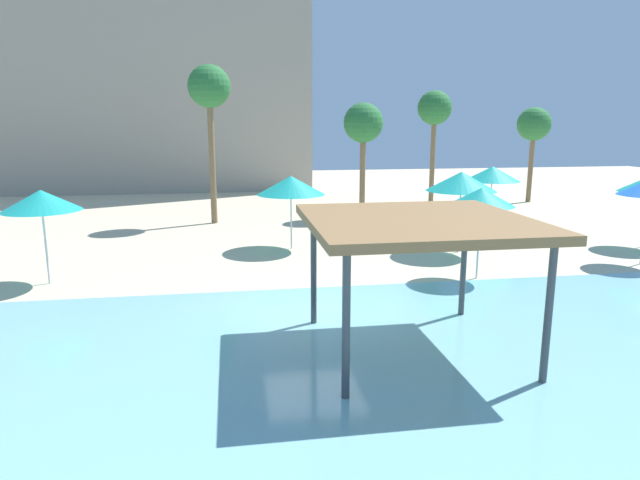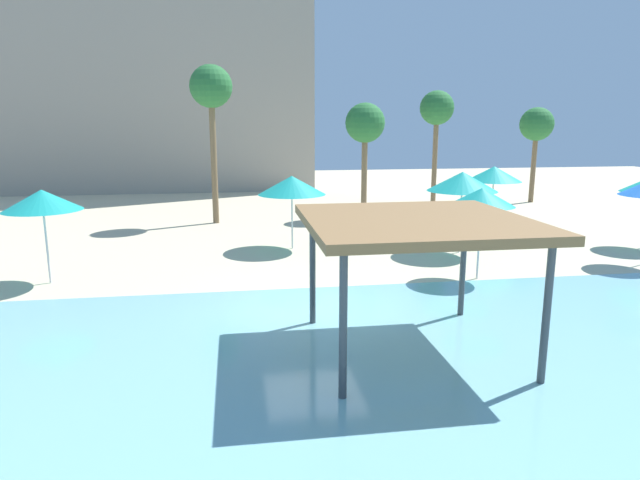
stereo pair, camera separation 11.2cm
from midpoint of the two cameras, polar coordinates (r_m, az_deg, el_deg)
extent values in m
plane|color=beige|center=(14.23, -0.49, -6.86)|extent=(80.00, 80.00, 0.00)
cube|color=#7AB7C1|center=(9.49, 4.29, -16.95)|extent=(44.00, 13.50, 0.04)
cylinder|color=#42474C|center=(12.64, -0.52, -3.14)|extent=(0.14, 0.14, 2.60)
cylinder|color=#42474C|center=(13.63, 14.75, -2.43)|extent=(0.14, 0.14, 2.60)
cylinder|color=#42474C|center=(9.25, 2.75, -8.97)|extent=(0.14, 0.14, 2.60)
cylinder|color=#42474C|center=(10.55, 22.57, -7.22)|extent=(0.14, 0.14, 2.60)
cube|color=olive|center=(11.03, 10.19, 1.82)|extent=(4.32, 4.32, 0.18)
cylinder|color=silver|center=(17.80, -26.14, -0.67)|extent=(0.06, 0.06, 2.15)
cone|color=teal|center=(17.57, -26.55, 3.70)|extent=(2.17, 2.17, 0.60)
cylinder|color=silver|center=(24.38, 17.40, 3.22)|extent=(0.06, 0.06, 2.20)
cone|color=teal|center=(24.22, 17.61, 6.52)|extent=(2.26, 2.26, 0.62)
cylinder|color=silver|center=(17.10, 16.23, -0.27)|extent=(0.06, 0.06, 2.21)
cone|color=teal|center=(16.87, 16.51, 4.27)|extent=(1.93, 1.93, 0.53)
cylinder|color=silver|center=(20.45, -2.73, 1.90)|extent=(0.06, 0.06, 2.02)
cone|color=teal|center=(20.25, -2.77, 5.66)|extent=(2.48, 2.48, 0.68)
cylinder|color=silver|center=(20.40, 14.39, 1.80)|extent=(0.06, 0.06, 2.23)
cone|color=teal|center=(20.20, 14.61, 5.86)|extent=(2.47, 2.47, 0.68)
cylinder|color=white|center=(20.89, 8.86, -0.54)|extent=(0.05, 0.05, 0.22)
cylinder|color=white|center=(20.74, 7.61, -0.59)|extent=(0.05, 0.05, 0.22)
cylinder|color=white|center=(22.22, 7.63, 0.26)|extent=(0.05, 0.05, 0.22)
cylinder|color=white|center=(22.08, 6.45, 0.21)|extent=(0.05, 0.05, 0.22)
cube|color=white|center=(21.45, 7.63, 0.27)|extent=(0.66, 1.82, 0.10)
cube|color=white|center=(22.08, 7.05, 1.35)|extent=(0.62, 0.53, 0.40)
cylinder|color=brown|center=(32.39, 11.83, 8.11)|extent=(0.28, 0.28, 5.04)
sphere|color=#286B33|center=(32.33, 12.06, 13.18)|extent=(1.90, 1.90, 1.90)
cylinder|color=brown|center=(34.70, 21.21, 7.06)|extent=(0.28, 0.28, 4.14)
sphere|color=#286B33|center=(34.60, 21.51, 11.05)|extent=(1.90, 1.90, 1.90)
cylinder|color=brown|center=(27.25, 4.70, 6.76)|extent=(0.28, 0.28, 4.23)
sphere|color=#286B33|center=(27.14, 4.79, 11.94)|extent=(1.90, 1.90, 1.90)
cylinder|color=brown|center=(25.94, -10.76, 8.09)|extent=(0.28, 0.28, 5.82)
sphere|color=#286B33|center=(25.93, -11.05, 15.29)|extent=(1.90, 1.90, 1.90)
cube|color=#9E9384|center=(43.61, -17.15, 18.88)|extent=(22.32, 11.04, 20.34)
camera|label=1|loc=(0.06, -89.80, 0.04)|focal=31.07mm
camera|label=2|loc=(0.06, 90.20, -0.04)|focal=31.07mm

